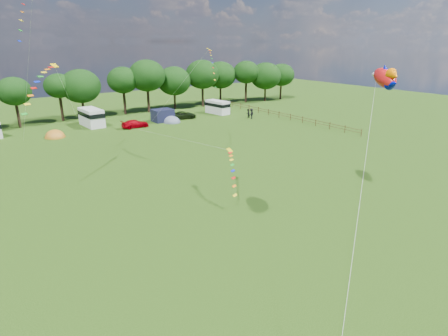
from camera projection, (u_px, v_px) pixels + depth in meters
ground_plane at (293, 257)px, 24.78m from camera, size 180.00×180.00×0.00m
tree_line at (101, 83)px, 68.38m from camera, size 102.98×10.98×10.27m
fence at (285, 115)px, 68.68m from camera, size 0.12×33.12×1.20m
car_c at (135, 124)px, 61.70m from camera, size 4.31×1.81×1.29m
car_d at (183, 115)px, 68.87m from camera, size 5.29×3.03×1.36m
campervan_c at (91, 117)px, 62.73m from camera, size 2.90×6.09×2.91m
campervan_d at (217, 107)px, 73.68m from camera, size 2.86×5.41×2.53m
tent_orange at (55, 137)px, 55.61m from camera, size 2.93×3.20×2.29m
tent_greyblue at (172, 122)px, 65.88m from camera, size 3.04×3.33×2.26m
awning_navy at (163, 115)px, 66.47m from camera, size 3.51×2.87×2.16m
fish_kite at (386, 78)px, 29.25m from camera, size 2.96×3.80×2.07m
streamer_kite_b at (42, 80)px, 32.90m from camera, size 4.31×4.62×3.80m
streamer_kite_c at (232, 164)px, 33.86m from camera, size 3.14×4.82×2.79m
walker_a at (248, 113)px, 69.63m from camera, size 0.92×0.71×1.67m
walker_b at (251, 114)px, 68.73m from camera, size 1.34×1.01×1.89m
streamer_kite_d at (212, 61)px, 44.22m from camera, size 2.62×5.08×4.27m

